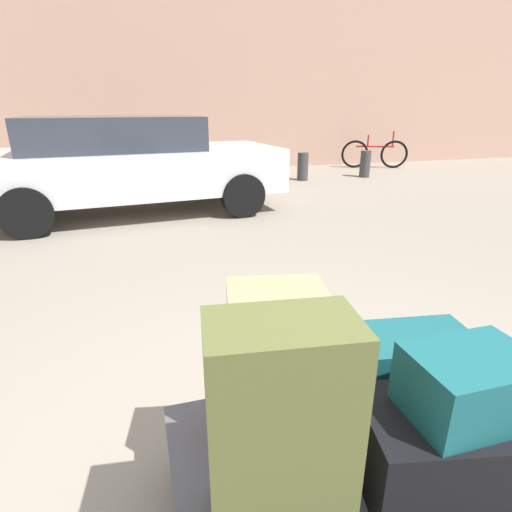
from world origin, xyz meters
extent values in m
cube|color=#4C4C51|center=(0.00, 0.00, 0.29)|extent=(1.26, 0.88, 0.10)
cylinder|color=black|center=(0.43, 0.30, 0.12)|extent=(0.24, 0.06, 0.24)
cylinder|color=black|center=(-0.43, 0.30, 0.12)|extent=(0.24, 0.06, 0.24)
cube|color=black|center=(0.28, -0.20, 0.48)|extent=(0.69, 0.47, 0.29)
cube|color=#9E7F56|center=(-0.21, 0.22, 0.64)|extent=(0.40, 0.33, 0.59)
cube|color=#144C51|center=(0.32, 0.18, 0.51)|extent=(0.61, 0.37, 0.34)
cube|color=#4C5128|center=(-0.32, -0.15, 0.68)|extent=(0.44, 0.30, 0.68)
cube|color=#144C51|center=(0.28, -0.20, 0.73)|extent=(0.38, 0.27, 0.21)
cube|color=silver|center=(-0.67, 5.42, 0.64)|extent=(4.44, 2.18, 0.64)
cube|color=#2D333D|center=(-0.92, 5.40, 1.19)|extent=(2.54, 1.79, 0.46)
cylinder|color=black|center=(0.66, 6.39, 0.32)|extent=(0.66, 0.28, 0.64)
cylinder|color=black|center=(0.82, 4.70, 0.32)|extent=(0.66, 0.28, 0.64)
cylinder|color=black|center=(-2.16, 6.14, 0.32)|extent=(0.66, 0.28, 0.64)
cylinder|color=black|center=(-2.01, 4.44, 0.32)|extent=(0.66, 0.28, 0.64)
torus|color=black|center=(5.02, 8.90, 0.36)|extent=(0.70, 0.30, 0.72)
torus|color=black|center=(6.00, 8.55, 0.36)|extent=(0.70, 0.30, 0.72)
cylinder|color=maroon|center=(5.51, 8.73, 0.56)|extent=(0.96, 0.38, 0.04)
cylinder|color=maroon|center=(5.32, 8.80, 0.71)|extent=(0.05, 0.05, 0.30)
cylinder|color=maroon|center=(5.93, 8.58, 0.76)|extent=(0.05, 0.05, 0.40)
cylinder|color=#383838|center=(2.91, 7.43, 0.30)|extent=(0.24, 0.24, 0.60)
cylinder|color=#383838|center=(4.47, 7.43, 0.30)|extent=(0.24, 0.24, 0.60)
camera|label=1|loc=(-0.64, -1.00, 1.54)|focal=28.22mm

